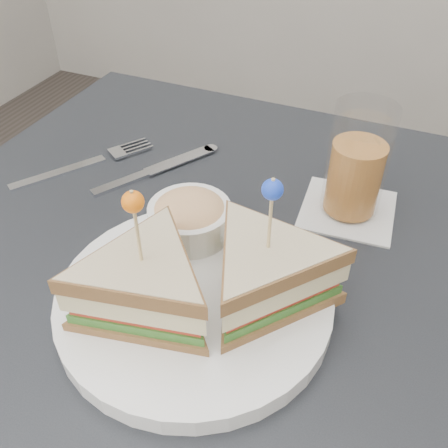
% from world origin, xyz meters
% --- Properties ---
extents(table, '(0.80, 0.80, 0.75)m').
position_xyz_m(table, '(0.00, 0.00, 0.67)').
color(table, black).
rests_on(table, ground).
extents(plate_meal, '(0.36, 0.36, 0.17)m').
position_xyz_m(plate_meal, '(0.02, -0.07, 0.80)').
color(plate_meal, white).
rests_on(plate_meal, table).
extents(cutlery_fork, '(0.13, 0.19, 0.01)m').
position_xyz_m(cutlery_fork, '(-0.24, 0.11, 0.75)').
color(cutlery_fork, white).
rests_on(cutlery_fork, table).
extents(cutlery_knife, '(0.12, 0.18, 0.01)m').
position_xyz_m(cutlery_knife, '(-0.15, 0.13, 0.75)').
color(cutlery_knife, silver).
rests_on(cutlery_knife, table).
extents(drink_set, '(0.12, 0.12, 0.15)m').
position_xyz_m(drink_set, '(0.12, 0.15, 0.81)').
color(drink_set, silver).
rests_on(drink_set, table).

